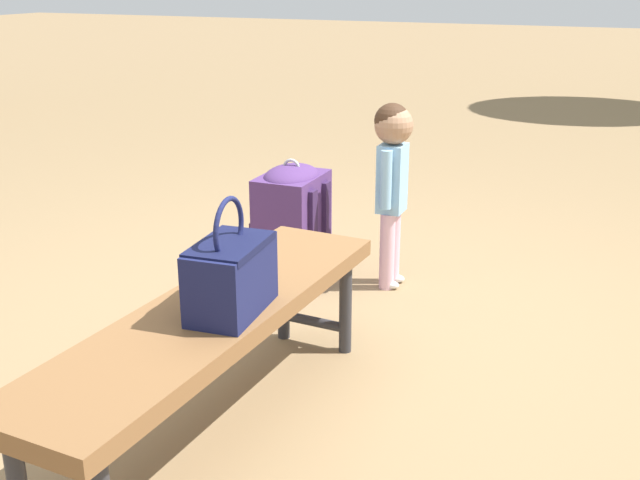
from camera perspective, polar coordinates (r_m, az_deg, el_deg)
name	(u,v)px	position (r m, az deg, el deg)	size (l,w,h in m)	color
ground_plane	(323,328)	(3.31, 0.19, -6.54)	(40.00, 40.00, 0.00)	#8C704C
park_bench	(214,323)	(2.47, -7.84, -6.08)	(1.62, 0.47, 0.45)	brown
handbag	(231,274)	(2.36, -6.62, -2.48)	(0.34, 0.21, 0.37)	#191E4C
child_standing	(392,167)	(3.59, 5.36, 5.38)	(0.24, 0.18, 0.88)	#E5B2C6
backpack_large	(292,221)	(3.72, -2.10, 1.44)	(0.37, 0.33, 0.61)	#4C2D66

